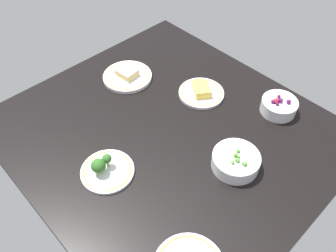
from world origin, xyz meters
TOP-DOWN VIEW (x-y plane):
  - dining_table at (0.00, 0.00)cm, footprint 117.15×107.66cm
  - plate_sandwich at (34.60, -8.22)cm, footprint 21.45×21.45cm
  - bowl_peas at (-28.42, -5.08)cm, footprint 16.63×16.63cm
  - plate_cheese at (4.85, -23.97)cm, footprint 19.05×19.05cm
  - bowl_berries at (-23.07, -38.74)cm, footprint 14.29×14.29cm
  - plate_broccoli at (0.18, 29.03)cm, footprint 18.44×18.44cm

SIDE VIEW (x-z plane):
  - dining_table at x=0.00cm, z-range 0.00..4.00cm
  - plate_cheese at x=4.85cm, z-range 3.00..7.54cm
  - plate_sandwich at x=34.60cm, z-range 2.95..7.74cm
  - plate_broccoli at x=0.18cm, z-range 2.05..9.36cm
  - bowl_peas at x=-28.42cm, z-range 3.62..10.32cm
  - bowl_berries at x=-23.07cm, z-range 3.42..10.69cm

